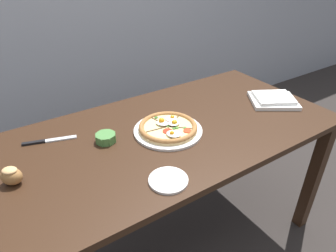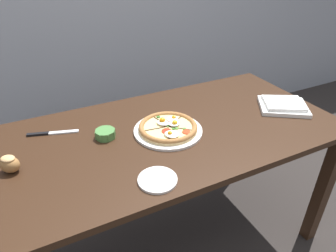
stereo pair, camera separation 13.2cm
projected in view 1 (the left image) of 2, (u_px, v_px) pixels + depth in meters
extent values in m
plane|color=#2D2826|center=(171.00, 237.00, 1.75)|extent=(12.00, 12.00, 0.00)
cube|color=#331E11|center=(172.00, 131.00, 1.37)|extent=(1.53, 0.78, 0.03)
cube|color=#331E11|center=(313.00, 178.00, 1.65)|extent=(0.06, 0.06, 0.71)
cube|color=#331E11|center=(12.00, 207.00, 1.47)|extent=(0.06, 0.06, 0.71)
cube|color=#331E11|center=(228.00, 125.00, 2.14)|extent=(0.06, 0.06, 0.71)
cylinder|color=white|center=(168.00, 131.00, 1.33)|extent=(0.31, 0.31, 0.01)
cylinder|color=#DBB775|center=(168.00, 128.00, 1.33)|extent=(0.26, 0.26, 0.01)
cylinder|color=#E0CC84|center=(168.00, 127.00, 1.32)|extent=(0.22, 0.22, 0.00)
torus|color=#A36B38|center=(168.00, 127.00, 1.32)|extent=(0.26, 0.26, 0.02)
cube|color=#472D19|center=(156.00, 129.00, 1.30)|extent=(0.11, 0.02, 0.00)
cube|color=#472D19|center=(170.00, 133.00, 1.28)|extent=(0.05, 0.10, 0.00)
cube|color=#472D19|center=(181.00, 128.00, 1.32)|extent=(0.09, 0.08, 0.00)
cube|color=#472D19|center=(174.00, 121.00, 1.37)|extent=(0.10, 0.06, 0.00)
cube|color=#472D19|center=(159.00, 122.00, 1.36)|extent=(0.03, 0.11, 0.00)
cylinder|color=red|center=(187.00, 131.00, 1.29)|extent=(0.04, 0.04, 0.00)
cylinder|color=red|center=(168.00, 131.00, 1.29)|extent=(0.04, 0.04, 0.00)
cylinder|color=red|center=(171.00, 122.00, 1.35)|extent=(0.04, 0.04, 0.00)
ellipsoid|color=white|center=(174.00, 123.00, 1.34)|extent=(0.05, 0.05, 0.01)
sphere|color=#F4AD1E|center=(175.00, 122.00, 1.33)|extent=(0.02, 0.02, 0.02)
ellipsoid|color=white|center=(171.00, 119.00, 1.37)|extent=(0.07, 0.08, 0.01)
sphere|color=orange|center=(172.00, 117.00, 1.37)|extent=(0.02, 0.02, 0.02)
ellipsoid|color=white|center=(174.00, 134.00, 1.26)|extent=(0.08, 0.08, 0.01)
sphere|color=orange|center=(172.00, 133.00, 1.25)|extent=(0.02, 0.02, 0.02)
ellipsoid|color=white|center=(162.00, 123.00, 1.34)|extent=(0.07, 0.07, 0.01)
sphere|color=orange|center=(162.00, 121.00, 1.34)|extent=(0.03, 0.03, 0.03)
cylinder|color=#477A2D|center=(168.00, 126.00, 1.32)|extent=(0.02, 0.02, 0.00)
cylinder|color=#2D5B1E|center=(156.00, 117.00, 1.39)|extent=(0.02, 0.02, 0.00)
cylinder|color=#386B23|center=(174.00, 128.00, 1.31)|extent=(0.02, 0.02, 0.00)
cylinder|color=#477A2D|center=(185.00, 128.00, 1.31)|extent=(0.01, 0.01, 0.00)
cylinder|color=#2D5B1E|center=(166.00, 129.00, 1.30)|extent=(0.01, 0.01, 0.00)
cylinder|color=#477A2D|center=(177.00, 128.00, 1.31)|extent=(0.02, 0.02, 0.00)
cylinder|color=#2D5B1E|center=(164.00, 124.00, 1.34)|extent=(0.02, 0.02, 0.00)
cylinder|color=#4C8442|center=(106.00, 138.00, 1.26)|extent=(0.08, 0.08, 0.04)
cylinder|color=beige|center=(106.00, 137.00, 1.26)|extent=(0.07, 0.07, 0.02)
cylinder|color=#4C8442|center=(115.00, 135.00, 1.28)|extent=(0.01, 0.01, 0.04)
cylinder|color=#4C8442|center=(109.00, 133.00, 1.30)|extent=(0.01, 0.01, 0.04)
cylinder|color=#4C8442|center=(102.00, 133.00, 1.29)|extent=(0.01, 0.01, 0.04)
cylinder|color=#4C8442|center=(97.00, 137.00, 1.27)|extent=(0.01, 0.01, 0.04)
cylinder|color=#4C8442|center=(96.00, 141.00, 1.24)|extent=(0.01, 0.01, 0.04)
cylinder|color=#4C8442|center=(102.00, 143.00, 1.23)|extent=(0.01, 0.01, 0.04)
cylinder|color=#4C8442|center=(110.00, 142.00, 1.23)|extent=(0.01, 0.01, 0.04)
cylinder|color=#4C8442|center=(115.00, 139.00, 1.25)|extent=(0.01, 0.01, 0.04)
cube|color=white|center=(273.00, 101.00, 1.58)|extent=(0.30, 0.29, 0.02)
cube|color=white|center=(274.00, 98.00, 1.57)|extent=(0.24, 0.23, 0.02)
ellipsoid|color=#A3703D|center=(12.00, 177.00, 1.03)|extent=(0.09, 0.09, 0.06)
ellipsoid|color=tan|center=(10.00, 171.00, 1.02)|extent=(0.07, 0.07, 0.02)
cube|color=silver|center=(61.00, 139.00, 1.28)|extent=(0.13, 0.06, 0.01)
cube|color=black|center=(34.00, 143.00, 1.26)|extent=(0.09, 0.04, 0.01)
cylinder|color=white|center=(168.00, 180.00, 1.06)|extent=(0.14, 0.14, 0.01)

